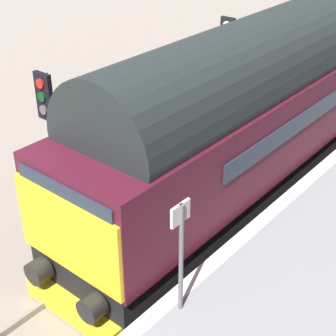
# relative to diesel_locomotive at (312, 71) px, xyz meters

# --- Properties ---
(ground_plane) EXTENTS (140.00, 140.00, 0.00)m
(ground_plane) POSITION_rel_diesel_locomotive_xyz_m (-0.00, -5.00, -2.49)
(ground_plane) COLOR gray
(ground_plane) RESTS_ON ground
(track_main) EXTENTS (2.50, 60.00, 0.15)m
(track_main) POSITION_rel_diesel_locomotive_xyz_m (-0.00, -5.00, -2.43)
(track_main) COLOR gray
(track_main) RESTS_ON ground
(diesel_locomotive) EXTENTS (2.74, 19.16, 4.68)m
(diesel_locomotive) POSITION_rel_diesel_locomotive_xyz_m (0.00, 0.00, 0.00)
(diesel_locomotive) COLOR black
(diesel_locomotive) RESTS_ON ground
(signal_post_near) EXTENTS (0.44, 0.22, 4.20)m
(signal_post_near) POSITION_rel_diesel_locomotive_xyz_m (-1.99, -8.00, 0.23)
(signal_post_near) COLOR gray
(signal_post_near) RESTS_ON ground
(signal_post_mid) EXTENTS (0.44, 0.22, 4.03)m
(signal_post_mid) POSITION_rel_diesel_locomotive_xyz_m (-1.99, -1.55, 0.12)
(signal_post_mid) COLOR gray
(signal_post_mid) RESTS_ON ground
(platform_number_sign) EXTENTS (0.10, 0.44, 2.17)m
(platform_number_sign) POSITION_rel_diesel_locomotive_xyz_m (1.99, -8.64, -0.05)
(platform_number_sign) COLOR slate
(platform_number_sign) RESTS_ON station_platform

